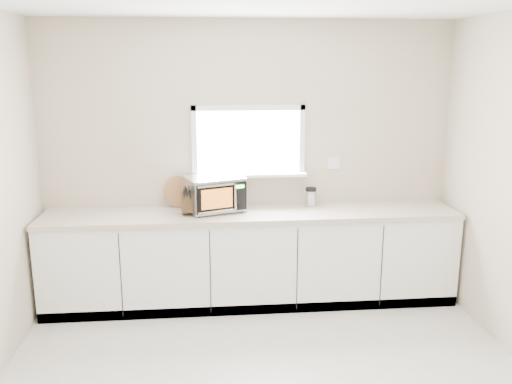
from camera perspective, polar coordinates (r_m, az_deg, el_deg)
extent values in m
cube|color=beige|center=(5.33, -0.80, 3.25)|extent=(4.00, 0.02, 2.70)
cube|color=white|center=(5.29, -0.79, 5.36)|extent=(1.00, 0.02, 0.60)
cube|color=white|center=(5.28, -0.73, 1.82)|extent=(1.12, 0.16, 0.03)
cube|color=white|center=(5.24, -0.79, 8.86)|extent=(1.10, 0.04, 0.05)
cube|color=white|center=(5.33, -0.77, 1.87)|extent=(1.10, 0.04, 0.05)
cube|color=white|center=(5.26, -6.52, 5.23)|extent=(0.05, 0.04, 0.70)
cube|color=white|center=(5.34, 4.87, 5.39)|extent=(0.05, 0.04, 0.70)
cube|color=white|center=(5.46, 8.15, 3.04)|extent=(0.12, 0.01, 0.12)
cube|color=white|center=(5.28, -0.50, -7.08)|extent=(3.92, 0.60, 0.88)
cube|color=beige|center=(5.13, -0.50, -2.31)|extent=(3.92, 0.64, 0.04)
cylinder|color=black|center=(4.98, -6.06, -2.55)|extent=(0.02, 0.02, 0.02)
cylinder|color=black|center=(5.26, -7.15, -1.71)|extent=(0.02, 0.02, 0.02)
cylinder|color=black|center=(5.13, -1.53, -2.01)|extent=(0.02, 0.02, 0.02)
cylinder|color=black|center=(5.40, -2.82, -1.22)|extent=(0.02, 0.02, 0.02)
cube|color=#A9ACB1|center=(5.15, -4.41, -0.13)|extent=(0.61, 0.54, 0.31)
cube|color=black|center=(4.97, -3.59, -0.62)|extent=(0.47, 0.18, 0.27)
cube|color=orange|center=(4.94, -4.12, -0.70)|extent=(0.29, 0.10, 0.18)
cylinder|color=silver|center=(4.99, -2.18, -0.54)|extent=(0.02, 0.02, 0.24)
cube|color=black|center=(5.03, -1.74, -0.43)|extent=(0.12, 0.05, 0.26)
cube|color=#19FF33|center=(5.00, -1.72, 0.57)|extent=(0.08, 0.03, 0.03)
cube|color=silver|center=(5.11, -4.44, 1.58)|extent=(0.61, 0.54, 0.01)
cube|color=#3F2E16|center=(5.05, -7.28, -1.08)|extent=(0.11, 0.21, 0.23)
cube|color=black|center=(4.98, -7.59, -0.16)|extent=(0.02, 0.04, 0.09)
cube|color=black|center=(4.98, -7.27, -0.04)|extent=(0.02, 0.04, 0.09)
cube|color=black|center=(4.98, -6.95, -0.23)|extent=(0.02, 0.04, 0.09)
cube|color=black|center=(4.97, -7.44, 0.16)|extent=(0.02, 0.04, 0.09)
cube|color=black|center=(4.97, -7.07, 0.18)|extent=(0.02, 0.04, 0.09)
cylinder|color=#AE7543|center=(5.32, -8.07, 0.04)|extent=(0.31, 0.07, 0.31)
cylinder|color=#A9ACB1|center=(5.35, 5.79, -0.67)|extent=(0.12, 0.12, 0.15)
cylinder|color=black|center=(5.33, 5.81, 0.31)|extent=(0.12, 0.12, 0.04)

